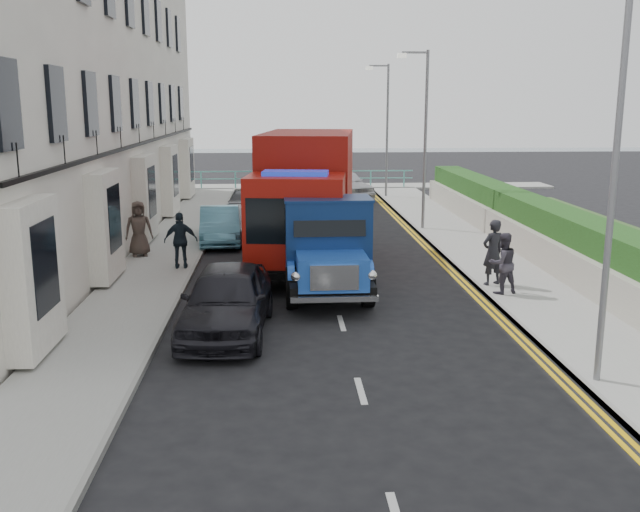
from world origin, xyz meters
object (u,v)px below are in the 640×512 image
Objects in this scene: pedestrian_east_near at (493,252)px; lamp_far at (385,123)px; parked_car_front at (227,300)px; bedford_lorry at (327,252)px; red_lorry at (306,196)px; lamp_near at (608,165)px; lamp_mid at (422,130)px.

lamp_far is at bearing -112.09° from pedestrian_east_near.
parked_car_front is at bearing -106.70° from lamp_far.
bedford_lorry is 4.14m from red_lorry.
bedford_lorry is at bearing -77.23° from red_lorry.
lamp_near reaches higher than bedford_lorry.
lamp_far is 1.55× the size of parked_car_front.
pedestrian_east_near is at bearing -26.92° from red_lorry.
bedford_lorry is (-4.37, -19.72, -2.79)m from lamp_far.
lamp_far is at bearing 76.62° from bedford_lorry.
lamp_mid is at bearing 90.00° from lamp_near.
bedford_lorry is 0.69× the size of red_lorry.
pedestrian_east_near is at bearing 6.87° from bedford_lorry.
red_lorry is (-4.76, -15.72, -1.81)m from lamp_far.
lamp_mid is at bearing -111.36° from pedestrian_east_near.
parked_car_front is (-6.78, -12.58, -3.23)m from lamp_mid.
lamp_mid reaches higher than parked_car_front.
lamp_near is 7.52m from pedestrian_east_near.
lamp_near is at bearing 65.39° from pedestrian_east_near.
bedford_lorry is at bearing -102.49° from lamp_far.
red_lorry is (-4.76, -5.72, -1.81)m from lamp_mid.
lamp_mid is 7.66m from red_lorry.
bedford_lorry is at bearing 124.83° from lamp_near.
lamp_mid reaches higher than red_lorry.
bedford_lorry is (-4.37, -9.72, -2.79)m from lamp_mid.
lamp_near is 26.00m from lamp_far.
red_lorry is 4.47× the size of pedestrian_east_near.
pedestrian_east_near is (0.22, 6.90, -2.97)m from lamp_near.
lamp_near is 1.55× the size of parked_car_front.
pedestrian_east_near is at bearing 30.39° from parked_car_front.
red_lorry is at bearing 114.86° from lamp_near.
lamp_mid is 1.55× the size of parked_car_front.
pedestrian_east_near is at bearing -88.60° from lamp_mid.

